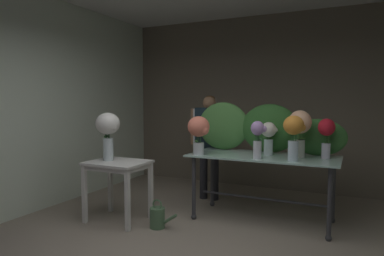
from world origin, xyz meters
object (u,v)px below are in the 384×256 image
Objects in this scene: vase_lilac_freesia at (258,137)px; vase_sunset_carnations at (294,132)px; vase_ivory_roses at (269,136)px; vase_peach_snapdragons at (299,127)px; vase_white_roses_tall at (108,129)px; display_table_glass at (263,167)px; vase_crimson_hydrangea at (326,133)px; florist at (209,135)px; side_table_white at (118,170)px; watering_can at (158,217)px; vase_coral_stock at (199,130)px.

vase_lilac_freesia is 0.41m from vase_sunset_carnations.
vase_ivory_roses is 0.35m from vase_lilac_freesia.
vase_peach_snapdragons reaches higher than vase_white_roses_tall.
display_table_glass is 0.85m from vase_crimson_hydrangea.
side_table_white is at bearing -115.88° from florist.
vase_lilac_freesia is 0.80m from vase_crimson_hydrangea.
vase_lilac_freesia reaches higher than side_table_white.
vase_peach_snapdragons is (1.39, -0.55, 0.21)m from florist.
watering_can is (-1.48, -0.82, -1.06)m from vase_peach_snapdragons.
vase_coral_stock reaches higher than vase_ivory_roses.
watering_can is (-1.11, -0.85, -0.94)m from vase_ivory_roses.
display_table_glass is at bearing 20.81° from vase_coral_stock.
vase_peach_snapdragons is at bearing -172.14° from vase_crimson_hydrangea.
display_table_glass is at bearing 150.41° from vase_sunset_carnations.
vase_white_roses_tall reaches higher than vase_ivory_roses.
florist is at bearing 59.42° from vase_white_roses_tall.
florist is 3.85× the size of vase_ivory_roses.
vase_crimson_hydrangea reaches higher than vase_ivory_roses.
side_table_white is 0.53m from vase_white_roses_tall.
vase_sunset_carnations is (1.15, 0.06, 0.01)m from vase_coral_stock.
watering_can is at bearing -122.37° from vase_coral_stock.
vase_ivory_roses is (0.80, 0.36, -0.07)m from vase_coral_stock.
florist is 3.27× the size of vase_coral_stock.
vase_crimson_hydrangea is at bearing 26.61° from vase_lilac_freesia.
vase_peach_snapdragons is (2.06, 0.81, 0.54)m from side_table_white.
florist reaches higher than side_table_white.
vase_crimson_hydrangea is (1.47, 0.37, -0.01)m from vase_coral_stock.
vase_white_roses_tall reaches higher than side_table_white.
florist is 1.62m from watering_can.
vase_white_roses_tall is (-0.81, -1.36, 0.17)m from florist.
vase_sunset_carnations is (0.40, 0.04, 0.07)m from vase_lilac_freesia.
vase_peach_snapdragons reaches higher than vase_ivory_roses.
side_table_white is 1.77m from vase_lilac_freesia.
florist is at bearing 138.25° from vase_lilac_freesia.
vase_peach_snapdragons is at bearing -21.69° from florist.
vase_peach_snapdragons is 0.93× the size of vase_white_roses_tall.
vase_ivory_roses is 0.88× the size of vase_crimson_hydrangea.
florist is 1.59m from vase_white_roses_tall.
display_table_glass is at bearing 24.94° from side_table_white.
side_table_white reaches higher than watering_can.
vase_coral_stock is 1.16m from watering_can.
vase_white_roses_tall reaches higher than display_table_glass.
vase_peach_snapdragons reaches higher than vase_sunset_carnations.
side_table_white is 1.34× the size of vase_peach_snapdragons.
vase_coral_stock is 1.37× the size of watering_can.
vase_white_roses_tall is at bearing -120.58° from florist.
vase_lilac_freesia is (-0.05, -0.34, 0.01)m from vase_ivory_roses.
vase_coral_stock is at bearing -165.75° from vase_crimson_hydrangea.
florist reaches higher than vase_crimson_hydrangea.
vase_crimson_hydrangea is 2.21m from watering_can.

